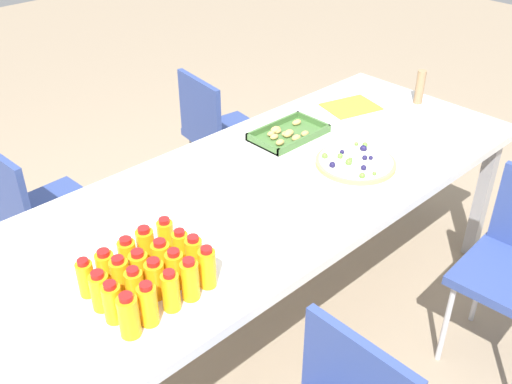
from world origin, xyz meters
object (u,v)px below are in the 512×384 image
at_px(juice_bottle_19, 166,237).
at_px(paper_folder, 351,107).
at_px(juice_bottle_0, 129,316).
at_px(juice_bottle_4, 207,268).
at_px(juice_bottle_9, 194,256).
at_px(juice_bottle_17, 128,257).
at_px(juice_bottle_8, 175,269).
at_px(juice_bottle_18, 146,246).
at_px(chair_far_right, 219,130).
at_px(party_table, 263,197).
at_px(juice_bottle_3, 190,280).
at_px(juice_bottle_10, 100,291).
at_px(juice_bottle_14, 181,248).
at_px(juice_bottle_15, 86,278).
at_px(juice_bottle_16, 106,269).
at_px(juice_bottle_7, 155,279).
at_px(snack_tray, 288,134).
at_px(cardboard_tube, 420,87).
at_px(fruit_pizza, 355,162).
at_px(juice_bottle_1, 148,305).
at_px(chair_far_left, 37,208).
at_px(plate_stack, 291,189).
at_px(juice_bottle_13, 161,259).
at_px(juice_bottle_6, 135,289).
at_px(juice_bottle_12, 139,269).
at_px(juice_bottle_2, 171,291).
at_px(napkin_stack, 441,110).
at_px(juice_bottle_11, 120,278).
at_px(juice_bottle_5, 113,303).

relative_size(juice_bottle_19, paper_folder, 0.52).
xyz_separation_m(juice_bottle_0, juice_bottle_4, (0.29, 0.01, 0.00)).
relative_size(juice_bottle_9, juice_bottle_17, 1.07).
distance_m(juice_bottle_8, juice_bottle_18, 0.16).
bearing_deg(chair_far_right, party_table, -22.79).
height_order(juice_bottle_3, juice_bottle_10, juice_bottle_3).
height_order(juice_bottle_14, juice_bottle_15, same).
xyz_separation_m(juice_bottle_16, juice_bottle_18, (0.15, 0.01, 0.00)).
xyz_separation_m(juice_bottle_7, snack_tray, (1.06, 0.46, -0.05)).
bearing_deg(cardboard_tube, fruit_pizza, -166.57).
height_order(juice_bottle_1, juice_bottle_18, juice_bottle_1).
distance_m(juice_bottle_16, snack_tray, 1.19).
bearing_deg(juice_bottle_18, paper_folder, 11.86).
relative_size(chair_far_left, juice_bottle_14, 6.25).
bearing_deg(juice_bottle_14, plate_stack, 5.19).
distance_m(juice_bottle_7, juice_bottle_13, 0.10).
xyz_separation_m(juice_bottle_9, fruit_pizza, (0.93, 0.08, -0.06)).
distance_m(juice_bottle_6, juice_bottle_15, 0.17).
height_order(juice_bottle_1, juice_bottle_14, juice_bottle_1).
xyz_separation_m(juice_bottle_14, snack_tray, (0.91, 0.39, -0.05)).
bearing_deg(juice_bottle_3, juice_bottle_7, 132.07).
xyz_separation_m(juice_bottle_10, juice_bottle_12, (0.14, 0.01, -0.00)).
bearing_deg(chair_far_left, juice_bottle_2, -7.28).
bearing_deg(juice_bottle_8, fruit_pizza, 4.77).
height_order(juice_bottle_9, napkin_stack, juice_bottle_9).
bearing_deg(juice_bottle_9, juice_bottle_8, -176.27).
relative_size(party_table, juice_bottle_19, 18.32).
xyz_separation_m(juice_bottle_6, snack_tray, (1.13, 0.46, -0.06)).
relative_size(juice_bottle_11, snack_tray, 0.42).
bearing_deg(juice_bottle_15, juice_bottle_10, -90.00).
bearing_deg(napkin_stack, cardboard_tube, 86.96).
xyz_separation_m(juice_bottle_1, juice_bottle_4, (0.23, 0.01, 0.00)).
distance_m(juice_bottle_5, snack_tray, 1.30).
height_order(chair_far_left, juice_bottle_1, juice_bottle_1).
xyz_separation_m(juice_bottle_1, juice_bottle_11, (0.01, 0.15, -0.00)).
bearing_deg(juice_bottle_2, juice_bottle_10, 135.53).
xyz_separation_m(juice_bottle_8, juice_bottle_19, (0.08, 0.16, -0.00)).
xyz_separation_m(juice_bottle_16, juice_bottle_17, (0.08, 0.00, 0.00)).
bearing_deg(juice_bottle_10, cardboard_tube, 5.41).
relative_size(juice_bottle_0, snack_tray, 0.42).
distance_m(fruit_pizza, cardboard_tube, 0.76).
xyz_separation_m(juice_bottle_7, juice_bottle_13, (0.07, 0.07, -0.00)).
relative_size(juice_bottle_0, juice_bottle_18, 1.06).
height_order(chair_far_left, plate_stack, chair_far_left).
height_order(juice_bottle_8, juice_bottle_18, juice_bottle_18).
relative_size(juice_bottle_15, juice_bottle_17, 0.98).
height_order(juice_bottle_9, snack_tray, juice_bottle_9).
bearing_deg(juice_bottle_19, juice_bottle_9, -89.86).
bearing_deg(snack_tray, juice_bottle_2, -153.26).
distance_m(juice_bottle_11, napkin_stack, 1.88).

